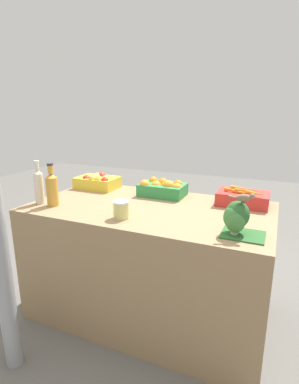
{
  "coord_description": "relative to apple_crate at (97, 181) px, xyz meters",
  "views": [
    {
      "loc": [
        0.78,
        -1.78,
        1.45
      ],
      "look_at": [
        0.0,
        0.0,
        0.92
      ],
      "focal_mm": 28.0,
      "sensor_mm": 36.0,
      "label": 1
    }
  ],
  "objects": [
    {
      "name": "broccoli_pile",
      "position": [
        1.21,
        -0.55,
        0.03
      ],
      "size": [
        0.22,
        0.18,
        0.18
      ],
      "color": "#2D602D",
      "rests_on": "market_table"
    },
    {
      "name": "orange_crate",
      "position": [
        0.59,
        0.0,
        -0.0
      ],
      "size": [
        0.34,
        0.23,
        0.13
      ],
      "color": "#2D8442",
      "rests_on": "market_table"
    },
    {
      "name": "carrot_crate",
      "position": [
        1.18,
        0.0,
        -0.01
      ],
      "size": [
        0.34,
        0.23,
        0.13
      ],
      "color": "red",
      "rests_on": "market_table"
    },
    {
      "name": "pickle_jar",
      "position": [
        0.54,
        -0.56,
        -0.0
      ],
      "size": [
        0.1,
        0.1,
        0.11
      ],
      "color": "#D1CC75",
      "rests_on": "market_table"
    },
    {
      "name": "juice_bottle_amber",
      "position": [
        -0.01,
        -0.53,
        0.06
      ],
      "size": [
        0.08,
        0.08,
        0.29
      ],
      "color": "gold",
      "rests_on": "market_table"
    },
    {
      "name": "market_table",
      "position": [
        0.6,
        -0.28,
        -0.47
      ],
      "size": [
        1.62,
        0.9,
        0.82
      ],
      "primitive_type": "cube",
      "color": "#937551",
      "rests_on": "ground_plane"
    },
    {
      "name": "apple_crate",
      "position": [
        0.0,
        0.0,
        0.0
      ],
      "size": [
        0.34,
        0.23,
        0.13
      ],
      "color": "gold",
      "rests_on": "market_table"
    },
    {
      "name": "ground_plane",
      "position": [
        0.6,
        -0.28,
        -0.88
      ],
      "size": [
        10.0,
        10.0,
        0.0
      ],
      "primitive_type": "plane",
      "color": "#605E59"
    },
    {
      "name": "sparrow_bird",
      "position": [
        1.24,
        -0.55,
        0.15
      ],
      "size": [
        0.13,
        0.06,
        0.05
      ],
      "rotation": [
        0.0,
        0.0,
        0.3
      ],
      "color": "#4C3D2D",
      "rests_on": "broccoli_pile"
    },
    {
      "name": "juice_bottle_cloudy",
      "position": [
        -0.13,
        -0.53,
        0.07
      ],
      "size": [
        0.06,
        0.06,
        0.3
      ],
      "color": "beige",
      "rests_on": "market_table"
    }
  ]
}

